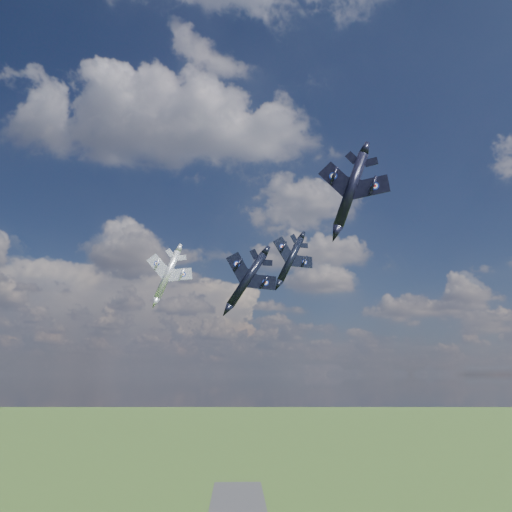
{
  "coord_description": "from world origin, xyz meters",
  "views": [
    {
      "loc": [
        -1.03,
        -74.67,
        63.18
      ],
      "look_at": [
        2.05,
        7.67,
        82.83
      ],
      "focal_mm": 35.0,
      "sensor_mm": 36.0,
      "label": 1
    }
  ],
  "objects_px": {
    "jet_lead_navy": "(247,279)",
    "jet_right_navy": "(351,190)",
    "jet_high_navy": "(291,259)",
    "jet_left_silver": "(167,275)"
  },
  "relations": [
    {
      "from": "jet_lead_navy",
      "to": "jet_high_navy",
      "type": "relative_size",
      "value": 1.0
    },
    {
      "from": "jet_lead_navy",
      "to": "jet_high_navy",
      "type": "distance_m",
      "value": 18.05
    },
    {
      "from": "jet_lead_navy",
      "to": "jet_left_silver",
      "type": "relative_size",
      "value": 1.03
    },
    {
      "from": "jet_lead_navy",
      "to": "jet_left_silver",
      "type": "bearing_deg",
      "value": 135.36
    },
    {
      "from": "jet_high_navy",
      "to": "jet_left_silver",
      "type": "bearing_deg",
      "value": 160.23
    },
    {
      "from": "jet_right_navy",
      "to": "jet_left_silver",
      "type": "height_order",
      "value": "jet_right_navy"
    },
    {
      "from": "jet_right_navy",
      "to": "jet_high_navy",
      "type": "bearing_deg",
      "value": 115.15
    },
    {
      "from": "jet_right_navy",
      "to": "jet_left_silver",
      "type": "bearing_deg",
      "value": 146.25
    },
    {
      "from": "jet_right_navy",
      "to": "jet_left_silver",
      "type": "relative_size",
      "value": 0.98
    },
    {
      "from": "jet_lead_navy",
      "to": "jet_right_navy",
      "type": "height_order",
      "value": "jet_right_navy"
    }
  ]
}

